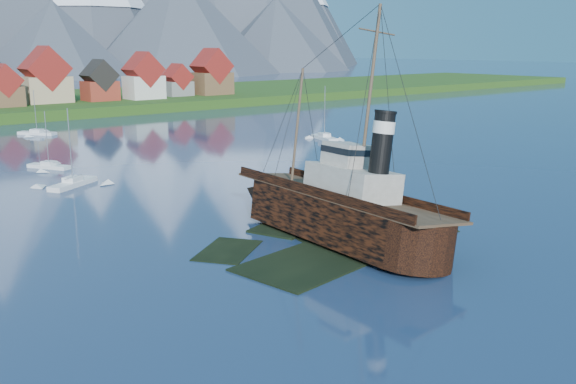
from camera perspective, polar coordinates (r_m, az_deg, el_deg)
ground at (r=67.20m, az=3.92°, el=-4.93°), size 1400.00×1400.00×0.00m
shoal at (r=69.96m, az=3.75°, el=-4.50°), size 31.71×21.24×1.14m
tugboat_wreck at (r=70.13m, az=3.36°, el=-1.37°), size 7.66×32.98×26.14m
sailboat_c at (r=116.79m, az=-20.47°, el=2.10°), size 5.54×7.86×10.17m
sailboat_d at (r=143.00m, az=3.25°, el=4.79°), size 4.74×9.29×12.32m
sailboat_e at (r=161.71m, az=-21.41°, el=4.85°), size 7.22×8.98×10.80m
sailboat_f at (r=100.74m, az=-18.57°, el=0.64°), size 8.85×6.60×12.11m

